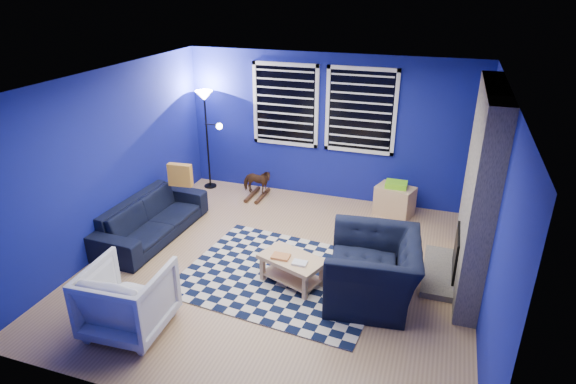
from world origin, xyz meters
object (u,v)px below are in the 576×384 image
object	(u,v)px
armchair_big	(373,269)
cabinet	(395,200)
sofa	(152,218)
tv	(483,143)
armchair_bent	(128,299)
rocking_horse	(257,182)
coffee_table	(292,265)
floor_lamp	(206,109)

from	to	relation	value
armchair_big	cabinet	bearing A→B (deg)	173.81
cabinet	sofa	bearing A→B (deg)	-133.09
tv	cabinet	bearing A→B (deg)	174.88
tv	armchair_bent	bearing A→B (deg)	-134.20
rocking_horse	cabinet	distance (m)	2.40
sofa	coffee_table	distance (m)	2.44
armchair_bent	cabinet	distance (m)	4.50
coffee_table	cabinet	distance (m)	2.61
armchair_bent	cabinet	xyz separation A→B (m)	(2.41, 3.80, -0.14)
tv	armchair_bent	size ratio (longest dim) A/B	1.16
tv	cabinet	size ratio (longest dim) A/B	1.47
tv	armchair_big	world-z (taller)	tv
tv	floor_lamp	bearing A→B (deg)	177.58
armchair_big	armchair_bent	xyz separation A→B (m)	(-2.43, -1.42, -0.00)
armchair_bent	cabinet	bearing A→B (deg)	-125.46
coffee_table	armchair_bent	bearing A→B (deg)	-135.89
sofa	rocking_horse	xyz separation A→B (m)	(0.96, 1.82, 0.00)
sofa	rocking_horse	size ratio (longest dim) A/B	3.72
sofa	floor_lamp	bearing A→B (deg)	2.78
sofa	rocking_horse	distance (m)	2.06
floor_lamp	sofa	bearing A→B (deg)	-89.14
armchair_bent	rocking_horse	size ratio (longest dim) A/B	1.61
tv	cabinet	world-z (taller)	tv
armchair_bent	sofa	bearing A→B (deg)	-66.50
tv	rocking_horse	distance (m)	3.75
armchair_bent	tv	bearing A→B (deg)	-137.30
armchair_bent	rocking_horse	xyz separation A→B (m)	(0.00, 3.73, -0.10)
cabinet	floor_lamp	bearing A→B (deg)	-163.88
rocking_horse	cabinet	bearing A→B (deg)	-92.52
armchair_big	rocking_horse	size ratio (longest dim) A/B	2.26
floor_lamp	tv	bearing A→B (deg)	-2.42
tv	coffee_table	distance (m)	3.36
tv	coffee_table	world-z (taller)	tv
armchair_big	cabinet	xyz separation A→B (m)	(-0.03, 2.38, -0.14)
armchair_bent	floor_lamp	distance (m)	4.15
armchair_bent	floor_lamp	world-z (taller)	floor_lamp
tv	coffee_table	xyz separation A→B (m)	(-2.17, -2.31, -1.12)
tv	sofa	bearing A→B (deg)	-158.59
tv	rocking_horse	size ratio (longest dim) A/B	1.86
armchair_big	floor_lamp	bearing A→B (deg)	-132.64
rocking_horse	coffee_table	size ratio (longest dim) A/B	0.59
tv	armchair_big	xyz separation A→B (m)	(-1.16, -2.27, -1.00)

